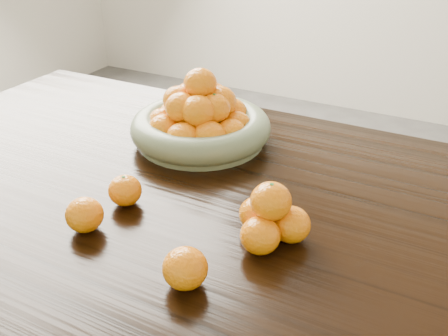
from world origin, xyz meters
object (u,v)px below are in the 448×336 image
at_px(dining_table, 244,235).
at_px(loose_orange_0, 125,190).
at_px(fruit_bowl, 201,121).
at_px(orange_pyramid, 270,218).

xyz_separation_m(dining_table, loose_orange_0, (-0.22, -0.12, 0.12)).
relative_size(fruit_bowl, loose_orange_0, 5.20).
bearing_deg(dining_table, fruit_bowl, 137.33).
bearing_deg(orange_pyramid, dining_table, 134.08).
height_order(dining_table, fruit_bowl, fruit_bowl).
relative_size(orange_pyramid, loose_orange_0, 2.03).
height_order(dining_table, orange_pyramid, orange_pyramid).
bearing_deg(fruit_bowl, orange_pyramid, -43.68).
relative_size(dining_table, orange_pyramid, 14.06).
bearing_deg(loose_orange_0, orange_pyramid, 4.37).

